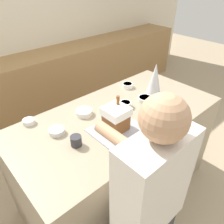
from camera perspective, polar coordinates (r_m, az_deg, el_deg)
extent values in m
plane|color=tan|center=(2.50, 1.39, -19.05)|extent=(12.00, 12.00, 0.00)
cube|color=beige|center=(3.51, -25.31, 19.45)|extent=(8.00, 0.05, 2.60)
cube|color=#9E7547|center=(3.48, -20.20, 5.66)|extent=(6.00, 0.60, 0.94)
cube|color=gray|center=(2.14, 1.56, -11.28)|extent=(1.82, 0.91, 0.95)
cube|color=#9E9EA8|center=(1.67, 1.03, -4.43)|extent=(0.38, 0.30, 0.01)
cube|color=brown|center=(1.63, 1.05, -2.60)|extent=(0.15, 0.15, 0.12)
cube|color=white|center=(1.57, 1.08, 0.14)|extent=(0.17, 0.17, 0.06)
cylinder|color=brown|center=(1.58, 1.56, 3.10)|extent=(0.02, 0.02, 0.07)
cone|color=silver|center=(2.13, 11.13, 8.60)|extent=(0.14, 0.14, 0.30)
cylinder|color=silver|center=(2.03, 8.65, 3.35)|extent=(0.13, 0.13, 0.04)
cylinder|color=#4770DB|center=(2.02, 8.68, 3.72)|extent=(0.11, 0.11, 0.01)
cylinder|color=white|center=(1.84, -20.94, -2.34)|extent=(0.09, 0.09, 0.04)
cylinder|color=orange|center=(1.83, -21.03, -1.99)|extent=(0.08, 0.08, 0.01)
cylinder|color=silver|center=(1.67, -14.28, -4.87)|extent=(0.12, 0.12, 0.04)
cylinder|color=brown|center=(1.66, -14.35, -4.48)|extent=(0.10, 0.10, 0.01)
cylinder|color=white|center=(1.92, 3.52, 1.98)|extent=(0.10, 0.10, 0.05)
cylinder|color=green|center=(1.91, 3.54, 2.44)|extent=(0.08, 0.08, 0.01)
cylinder|color=white|center=(2.25, 4.07, 6.95)|extent=(0.11, 0.11, 0.04)
cylinder|color=pink|center=(2.25, 4.09, 7.32)|extent=(0.09, 0.09, 0.01)
cylinder|color=white|center=(1.83, -7.34, -0.09)|extent=(0.14, 0.14, 0.04)
cylinder|color=orange|center=(1.82, -7.38, 0.34)|extent=(0.11, 0.11, 0.01)
cylinder|color=#2D2D33|center=(1.53, -9.36, -7.45)|extent=(0.08, 0.08, 0.08)
cube|color=silver|center=(1.17, 10.70, -18.30)|extent=(0.42, 0.19, 0.61)
sphere|color=tan|center=(0.88, 13.45, -1.59)|extent=(0.21, 0.21, 0.21)
cylinder|color=tan|center=(1.16, 3.26, -8.35)|extent=(0.07, 0.42, 0.07)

